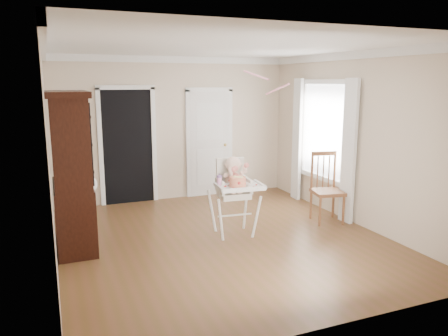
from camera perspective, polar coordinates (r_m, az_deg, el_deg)
name	(u,v)px	position (r m, az deg, el deg)	size (l,w,h in m)	color
floor	(223,239)	(6.40, -0.10, -9.30)	(5.00, 5.00, 0.00)	brown
ceiling	(223,46)	(6.01, -0.10, 15.60)	(5.00, 5.00, 0.00)	white
wall_back	(175,129)	(8.41, -6.48, 5.07)	(4.50, 4.50, 0.00)	beige
wall_left	(49,157)	(5.63, -21.88, 1.29)	(5.00, 5.00, 0.00)	beige
wall_right	(356,139)	(7.19, 16.81, 3.62)	(5.00, 5.00, 0.00)	beige
crown_molding	(223,51)	(6.00, -0.10, 15.02)	(4.50, 5.00, 0.12)	white
doorway	(128,144)	(8.23, -12.46, 3.05)	(1.06, 0.05, 2.22)	black
closet_door	(210,144)	(8.64, -1.90, 3.13)	(0.96, 0.09, 2.13)	white
window_right	(322,137)	(7.80, 12.71, 3.92)	(0.13, 1.84, 2.30)	white
high_chair	(234,188)	(6.39, 1.31, -2.63)	(0.73, 0.88, 1.15)	white
baby	(234,175)	(6.38, 1.25, -0.98)	(0.34, 0.28, 0.54)	beige
cake	(238,182)	(6.09, 1.79, -1.80)	(0.30, 0.30, 0.14)	silver
sippy_cup	(219,180)	(6.16, -0.61, -1.57)	(0.07, 0.07, 0.18)	pink
china_cabinet	(72,171)	(6.20, -19.29, -0.37)	(0.56, 1.26, 2.12)	black
dining_chair	(327,190)	(7.25, 13.27, -2.78)	(0.54, 0.54, 1.12)	brown
streamer	(256,75)	(6.55, 4.20, 12.00)	(0.03, 0.50, 0.02)	pink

